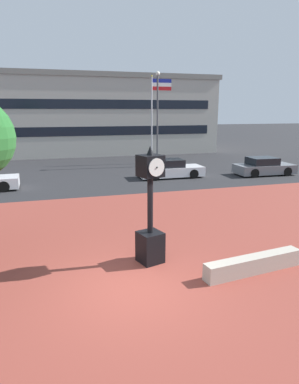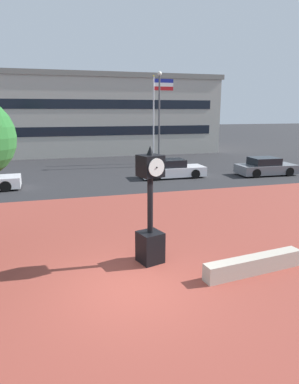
# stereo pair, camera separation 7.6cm
# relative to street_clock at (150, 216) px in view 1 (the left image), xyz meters

# --- Properties ---
(ground_plane) EXTENTS (200.00, 200.00, 0.00)m
(ground_plane) POSITION_rel_street_clock_xyz_m (-0.90, -1.39, -1.49)
(ground_plane) COLOR #262628
(plaza_brick_paving) EXTENTS (44.00, 14.02, 0.01)m
(plaza_brick_paving) POSITION_rel_street_clock_xyz_m (-0.90, 1.62, -1.49)
(plaza_brick_paving) COLOR brown
(plaza_brick_paving) RESTS_ON ground
(planter_wall) EXTENTS (3.22, 0.81, 0.50)m
(planter_wall) POSITION_rel_street_clock_xyz_m (2.67, -1.51, -1.24)
(planter_wall) COLOR #ADA393
(planter_wall) RESTS_ON ground
(street_clock) EXTENTS (0.84, 0.84, 3.59)m
(street_clock) POSITION_rel_street_clock_xyz_m (0.00, 0.00, 0.00)
(street_clock) COLOR black
(street_clock) RESTS_ON ground
(car_street_near) EXTENTS (4.53, 1.87, 1.28)m
(car_street_near) POSITION_rel_street_clock_xyz_m (5.14, 12.67, -0.92)
(car_street_near) COLOR silver
(car_street_near) RESTS_ON ground
(car_street_far) EXTENTS (4.32, 2.07, 1.28)m
(car_street_far) POSITION_rel_street_clock_xyz_m (12.06, 11.75, -0.92)
(car_street_far) COLOR slate
(car_street_far) RESTS_ON ground
(flagpole_primary) EXTENTS (1.83, 0.14, 7.49)m
(flagpole_primary) POSITION_rel_street_clock_xyz_m (5.99, 19.30, 3.05)
(flagpole_primary) COLOR silver
(flagpole_primary) RESTS_ON ground
(civic_building) EXTENTS (25.32, 11.69, 8.29)m
(civic_building) POSITION_rel_street_clock_xyz_m (2.52, 30.55, 2.66)
(civic_building) COLOR #B2ADA3
(civic_building) RESTS_ON ground
(street_lamp_post) EXTENTS (0.36, 0.36, 7.63)m
(street_lamp_post) POSITION_rel_street_clock_xyz_m (5.74, 17.61, 3.09)
(street_lamp_post) COLOR #4C4C51
(street_lamp_post) RESTS_ON ground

